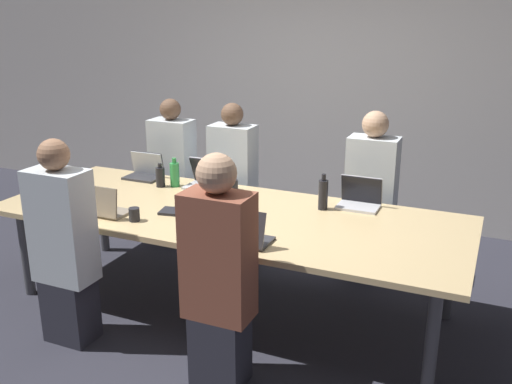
{
  "coord_description": "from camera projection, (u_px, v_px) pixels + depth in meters",
  "views": [
    {
      "loc": [
        1.78,
        -3.53,
        2.18
      ],
      "look_at": [
        0.18,
        0.1,
        0.91
      ],
      "focal_mm": 40.0,
      "sensor_mm": 36.0,
      "label": 1
    }
  ],
  "objects": [
    {
      "name": "ground_plane",
      "position": [
        229.0,
        304.0,
        4.42
      ],
      "size": [
        24.0,
        24.0,
        0.0
      ],
      "primitive_type": "plane",
      "color": "#2D2D38"
    },
    {
      "name": "curtain_wall",
      "position": [
        325.0,
        87.0,
        6.01
      ],
      "size": [
        12.0,
        0.06,
        2.8
      ],
      "color": "#BCB7B2",
      "rests_on": "ground_plane"
    },
    {
      "name": "conference_table",
      "position": [
        228.0,
        219.0,
        4.2
      ],
      "size": [
        3.46,
        1.31,
        0.76
      ],
      "color": "#D6B77F",
      "rests_on": "ground_plane"
    },
    {
      "name": "laptop_near_midright",
      "position": [
        243.0,
        234.0,
        3.6
      ],
      "size": [
        0.33,
        0.24,
        0.24
      ],
      "rotation": [
        0.0,
        0.0,
        3.14
      ],
      "color": "#333338",
      "rests_on": "conference_table"
    },
    {
      "name": "person_near_midright",
      "position": [
        219.0,
        276.0,
        3.3
      ],
      "size": [
        0.4,
        0.24,
        1.44
      ],
      "rotation": [
        0.0,
        0.0,
        3.14
      ],
      "color": "#2D2D38",
      "rests_on": "ground_plane"
    },
    {
      "name": "cup_near_midright",
      "position": [
        212.0,
        229.0,
        3.75
      ],
      "size": [
        0.08,
        0.08,
        0.09
      ],
      "color": "red",
      "rests_on": "conference_table"
    },
    {
      "name": "laptop_far_left",
      "position": [
        145.0,
        170.0,
        5.04
      ],
      "size": [
        0.32,
        0.22,
        0.23
      ],
      "color": "#333338",
      "rests_on": "conference_table"
    },
    {
      "name": "person_far_left",
      "position": [
        173.0,
        175.0,
        5.43
      ],
      "size": [
        0.4,
        0.24,
        1.41
      ],
      "color": "#2D2D38",
      "rests_on": "ground_plane"
    },
    {
      "name": "bottle_far_left",
      "position": [
        160.0,
        177.0,
        4.77
      ],
      "size": [
        0.08,
        0.08,
        0.2
      ],
      "color": "black",
      "rests_on": "conference_table"
    },
    {
      "name": "laptop_far_midleft",
      "position": [
        206.0,
        179.0,
        4.77
      ],
      "size": [
        0.31,
        0.25,
        0.25
      ],
      "color": "silver",
      "rests_on": "conference_table"
    },
    {
      "name": "person_far_midleft",
      "position": [
        233.0,
        183.0,
        5.17
      ],
      "size": [
        0.4,
        0.24,
        1.41
      ],
      "color": "#2D2D38",
      "rests_on": "ground_plane"
    },
    {
      "name": "cup_far_midleft",
      "position": [
        233.0,
        185.0,
        4.69
      ],
      "size": [
        0.08,
        0.08,
        0.09
      ],
      "color": "#232328",
      "rests_on": "conference_table"
    },
    {
      "name": "bottle_far_midleft",
      "position": [
        175.0,
        174.0,
        4.78
      ],
      "size": [
        0.08,
        0.08,
        0.24
      ],
      "color": "green",
      "rests_on": "conference_table"
    },
    {
      "name": "laptop_far_right",
      "position": [
        360.0,
        198.0,
        4.29
      ],
      "size": [
        0.31,
        0.22,
        0.23
      ],
      "color": "silver",
      "rests_on": "conference_table"
    },
    {
      "name": "person_far_right",
      "position": [
        371.0,
        199.0,
        4.7
      ],
      "size": [
        0.4,
        0.24,
        1.42
      ],
      "color": "#2D2D38",
      "rests_on": "ground_plane"
    },
    {
      "name": "bottle_far_right",
      "position": [
        323.0,
        194.0,
        4.22
      ],
      "size": [
        0.07,
        0.07,
        0.27
      ],
      "color": "black",
      "rests_on": "conference_table"
    },
    {
      "name": "laptop_near_left",
      "position": [
        101.0,
        206.0,
        4.11
      ],
      "size": [
        0.36,
        0.23,
        0.23
      ],
      "rotation": [
        0.0,
        0.0,
        3.14
      ],
      "color": "gray",
      "rests_on": "conference_table"
    },
    {
      "name": "person_near_left",
      "position": [
        64.0,
        247.0,
        3.77
      ],
      "size": [
        0.4,
        0.24,
        1.41
      ],
      "rotation": [
        0.0,
        0.0,
        3.14
      ],
      "color": "#2D2D38",
      "rests_on": "ground_plane"
    },
    {
      "name": "cup_near_left",
      "position": [
        134.0,
        214.0,
        4.0
      ],
      "size": [
        0.08,
        0.08,
        0.1
      ],
      "color": "#232328",
      "rests_on": "conference_table"
    },
    {
      "name": "stapler",
      "position": [
        213.0,
        211.0,
        4.14
      ],
      "size": [
        0.12,
        0.15,
        0.05
      ],
      "rotation": [
        0.0,
        0.0,
        0.55
      ],
      "color": "black",
      "rests_on": "conference_table"
    },
    {
      "name": "notebook",
      "position": [
        174.0,
        212.0,
        4.17
      ],
      "size": [
        0.22,
        0.19,
        0.02
      ],
      "rotation": [
        0.0,
        0.0,
        0.19
      ],
      "color": "#232328",
      "rests_on": "conference_table"
    }
  ]
}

